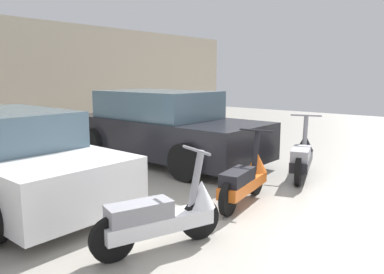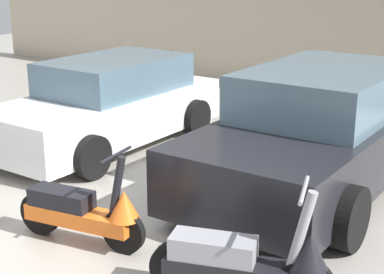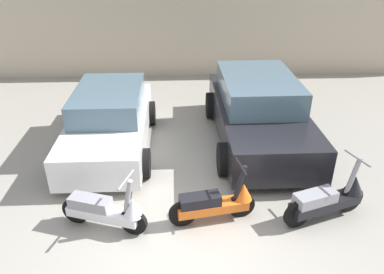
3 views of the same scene
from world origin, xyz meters
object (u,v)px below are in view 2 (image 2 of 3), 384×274
object	(u,v)px
scooter_front_right	(85,211)
car_rear_center	(318,132)
car_rear_left	(109,104)
scooter_front_center	(248,263)

from	to	relation	value
scooter_front_right	car_rear_center	world-z (taller)	car_rear_center
car_rear_left	car_rear_center	xyz separation A→B (m)	(3.30, 0.20, 0.08)
scooter_front_right	car_rear_center	distance (m)	3.07
scooter_front_right	car_rear_center	size ratio (longest dim) A/B	0.33
scooter_front_right	scooter_front_center	distance (m)	1.85
scooter_front_right	car_rear_left	bearing A→B (deg)	118.38
car_rear_left	car_rear_center	distance (m)	3.31
scooter_front_center	car_rear_center	size ratio (longest dim) A/B	0.34
scooter_front_right	car_rear_left	world-z (taller)	car_rear_left
scooter_front_right	scooter_front_center	world-z (taller)	scooter_front_center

